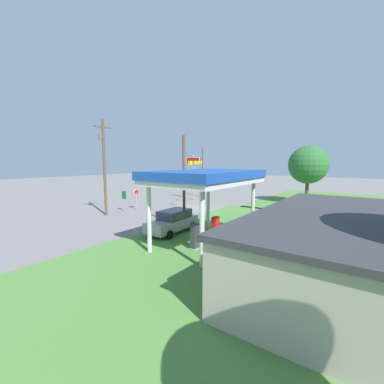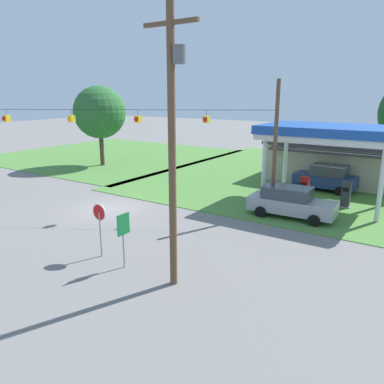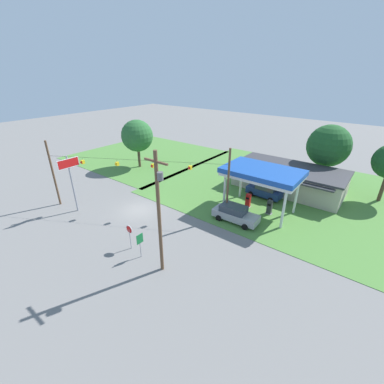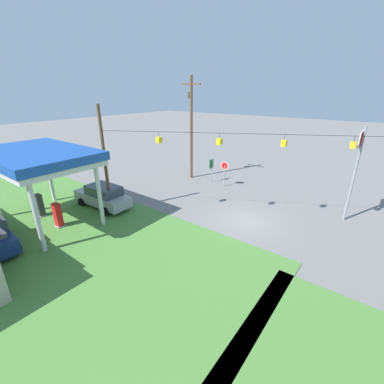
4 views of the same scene
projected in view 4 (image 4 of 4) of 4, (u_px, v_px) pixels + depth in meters
ground_plane at (245, 220)px, 18.75m from camera, size 160.00×160.00×0.00m
gas_station_canopy at (36, 158)px, 16.95m from camera, size 8.44×5.44×5.24m
fuel_pump_near at (58, 216)px, 17.61m from camera, size 0.71×0.56×1.75m
fuel_pump_far at (40, 206)px, 19.14m from camera, size 0.71×0.56×1.75m
car_at_pumps_front at (103, 196)px, 20.62m from camera, size 5.12×2.26×1.86m
stop_sign_roadside at (225, 168)px, 24.87m from camera, size 0.80×0.08×2.50m
stop_sign_overhead at (358, 155)px, 17.14m from camera, size 0.22×2.43×6.75m
route_sign at (211, 166)px, 26.05m from camera, size 0.10×0.70×2.40m
utility_pole_main at (191, 124)px, 26.02m from camera, size 2.20×0.44×10.24m
signal_span_gantry at (250, 162)px, 17.14m from camera, size 18.23×10.24×8.03m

